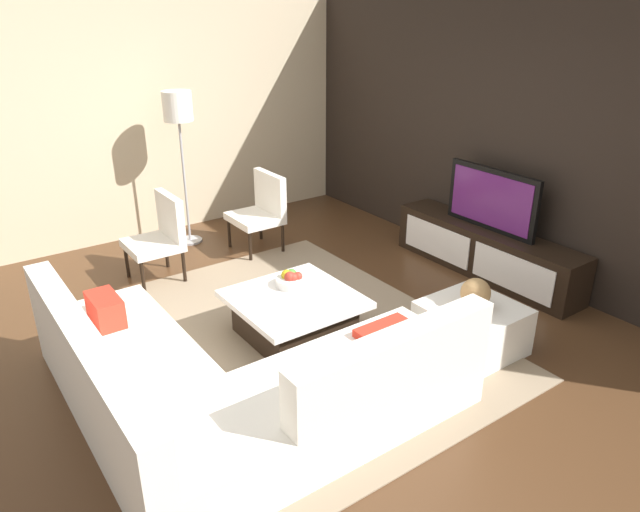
% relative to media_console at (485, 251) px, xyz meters
% --- Properties ---
extents(ground_plane, '(14.00, 14.00, 0.00)m').
position_rel_media_console_xyz_m(ground_plane, '(0.00, -2.40, -0.25)').
color(ground_plane, '#4C301C').
extents(feature_wall_back, '(6.40, 0.12, 2.80)m').
position_rel_media_console_xyz_m(feature_wall_back, '(0.00, 0.30, 1.15)').
color(feature_wall_back, black).
rests_on(feature_wall_back, ground).
extents(side_wall_left, '(0.12, 5.20, 2.80)m').
position_rel_media_console_xyz_m(side_wall_left, '(-3.20, -2.20, 1.15)').
color(side_wall_left, beige).
rests_on(side_wall_left, ground).
extents(area_rug, '(3.45, 2.79, 0.01)m').
position_rel_media_console_xyz_m(area_rug, '(-0.10, -2.40, -0.24)').
color(area_rug, gray).
rests_on(area_rug, ground).
extents(media_console, '(2.14, 0.43, 0.50)m').
position_rel_media_console_xyz_m(media_console, '(0.00, 0.00, 0.00)').
color(media_console, black).
rests_on(media_console, ground).
extents(television, '(1.07, 0.06, 0.62)m').
position_rel_media_console_xyz_m(television, '(0.00, 0.00, 0.56)').
color(television, black).
rests_on(television, media_console).
extents(sectional_couch, '(2.45, 2.42, 0.80)m').
position_rel_media_console_xyz_m(sectional_couch, '(0.53, -3.25, 0.02)').
color(sectional_couch, white).
rests_on(sectional_couch, ground).
extents(coffee_table, '(0.97, 0.97, 0.38)m').
position_rel_media_console_xyz_m(coffee_table, '(-0.10, -2.30, -0.05)').
color(coffee_table, black).
rests_on(coffee_table, ground).
extents(accent_chair_near, '(0.54, 0.51, 0.87)m').
position_rel_media_console_xyz_m(accent_chair_near, '(-1.85, -2.74, 0.24)').
color(accent_chair_near, black).
rests_on(accent_chair_near, ground).
extents(floor_lamp, '(0.32, 0.32, 1.74)m').
position_rel_media_console_xyz_m(floor_lamp, '(-2.61, -2.13, 1.22)').
color(floor_lamp, '#A5A5AA').
rests_on(floor_lamp, ground).
extents(ottoman, '(0.70, 0.70, 0.40)m').
position_rel_media_console_xyz_m(ottoman, '(0.91, -1.24, -0.05)').
color(ottoman, white).
rests_on(ottoman, ground).
extents(fruit_bowl, '(0.28, 0.28, 0.14)m').
position_rel_media_console_xyz_m(fruit_bowl, '(-0.28, -2.20, 0.19)').
color(fruit_bowl, silver).
rests_on(fruit_bowl, coffee_table).
extents(accent_chair_far, '(0.57, 0.50, 0.87)m').
position_rel_media_console_xyz_m(accent_chair_far, '(-1.94, -1.52, 0.24)').
color(accent_chair_far, black).
rests_on(accent_chair_far, ground).
extents(decorative_ball, '(0.24, 0.24, 0.24)m').
position_rel_media_console_xyz_m(decorative_ball, '(0.91, -1.24, 0.27)').
color(decorative_ball, '#AD8451').
rests_on(decorative_ball, ottoman).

